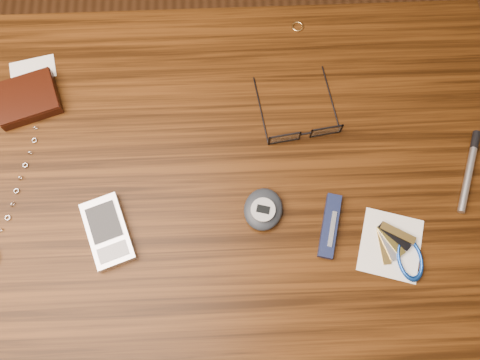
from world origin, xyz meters
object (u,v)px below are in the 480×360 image
at_px(notepad_keys, 400,251).
at_px(silver_pen, 470,165).
at_px(pda_phone, 108,231).
at_px(pedometer, 263,209).
at_px(desk, 206,213).
at_px(wallet_and_card, 27,98).
at_px(eyeglasses, 304,131).
at_px(pocket_knife, 330,226).

distance_m(notepad_keys, silver_pen, 0.18).
bearing_deg(pda_phone, pedometer, 5.84).
bearing_deg(pda_phone, desk, 19.89).
xyz_separation_m(wallet_and_card, silver_pen, (0.71, -0.14, -0.00)).
height_order(pda_phone, silver_pen, pda_phone).
xyz_separation_m(eyeglasses, pedometer, (-0.07, -0.13, 0.00)).
distance_m(eyeglasses, pocket_knife, 0.16).
height_order(eyeglasses, silver_pen, eyeglasses).
distance_m(pedometer, silver_pen, 0.34).
xyz_separation_m(wallet_and_card, pedometer, (0.38, -0.20, 0.00)).
distance_m(pda_phone, pedometer, 0.24).
height_order(desk, pedometer, pedometer).
bearing_deg(pda_phone, eyeglasses, 26.18).
distance_m(pocket_knife, silver_pen, 0.25).
height_order(desk, pda_phone, pda_phone).
distance_m(desk, pda_phone, 0.19).
xyz_separation_m(desk, eyeglasses, (0.17, 0.10, 0.11)).
bearing_deg(pda_phone, silver_pen, 8.63).
height_order(eyeglasses, pda_phone, eyeglasses).
xyz_separation_m(pda_phone, pedometer, (0.23, 0.02, 0.00)).
relative_size(pedometer, notepad_keys, 0.67).
xyz_separation_m(notepad_keys, silver_pen, (0.13, 0.13, 0.00)).
relative_size(eyeglasses, pocket_knife, 1.40).
height_order(pedometer, silver_pen, pedometer).
xyz_separation_m(eyeglasses, silver_pen, (0.26, -0.07, -0.01)).
height_order(pda_phone, pocket_knife, pda_phone).
bearing_deg(pocket_knife, eyeglasses, 99.80).
xyz_separation_m(wallet_and_card, notepad_keys, (0.58, -0.27, -0.01)).
height_order(desk, notepad_keys, notepad_keys).
distance_m(pedometer, notepad_keys, 0.21).
bearing_deg(desk, eyeglasses, 31.04).
relative_size(pedometer, pocket_knife, 0.79).
bearing_deg(eyeglasses, notepad_keys, -56.87).
relative_size(desk, pocket_knife, 9.94).
distance_m(eyeglasses, pda_phone, 0.34).
bearing_deg(pedometer, eyeglasses, 60.28).
height_order(notepad_keys, silver_pen, same).
distance_m(wallet_and_card, notepad_keys, 0.64).
height_order(pda_phone, notepad_keys, pda_phone).
xyz_separation_m(desk, notepad_keys, (0.29, -0.10, 0.11)).
bearing_deg(notepad_keys, pda_phone, 174.01).
xyz_separation_m(pda_phone, silver_pen, (0.56, 0.09, -0.00)).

